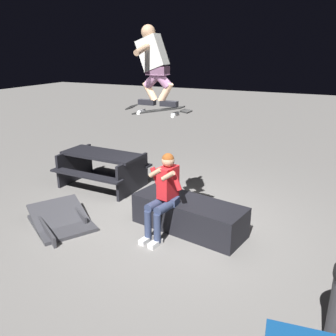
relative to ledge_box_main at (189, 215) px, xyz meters
name	(u,v)px	position (x,y,z in m)	size (l,w,h in m)	color
ground_plane	(177,221)	(0.28, -0.16, -0.25)	(40.00, 40.00, 0.00)	slate
ledge_box_main	(189,215)	(0.00, 0.00, 0.00)	(1.87, 0.68, 0.51)	black
person_sitting_on_ledge	(164,192)	(0.28, 0.35, 0.50)	(0.60, 0.78, 1.34)	#2D3856
skateboard	(158,111)	(0.44, 0.21, 1.72)	(1.02, 0.22, 0.16)	black
skater_airborne	(154,62)	(0.50, 0.21, 2.41)	(0.62, 0.89, 1.12)	black
kicker_ramp	(62,221)	(2.00, 0.78, -0.20)	(1.41, 1.32, 0.37)	#38383D
picnic_table_back	(102,164)	(2.41, -1.01, 0.24)	(1.75, 1.41, 0.75)	black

